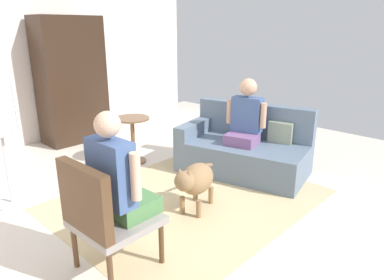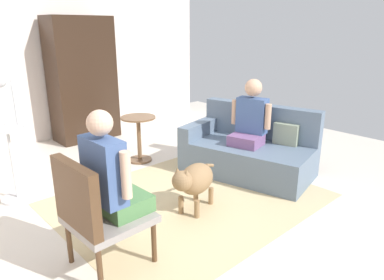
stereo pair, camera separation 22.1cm
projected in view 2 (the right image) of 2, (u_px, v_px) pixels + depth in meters
ground_plane at (185, 201)px, 4.07m from camera, size 8.08×8.08×0.00m
back_wall at (51, 63)px, 6.07m from camera, size 6.28×0.12×2.62m
area_rug at (190, 199)px, 4.11m from camera, size 2.82×2.29×0.01m
couch at (248, 151)px, 4.82m from camera, size 1.29×1.83×0.89m
armchair at (94, 210)px, 2.78m from camera, size 0.63×0.61×0.97m
person_on_couch at (250, 118)px, 4.63m from camera, size 0.49×0.54×0.85m
person_on_armchair at (110, 175)px, 2.81m from camera, size 0.45×0.57×0.88m
round_end_table at (139, 134)px, 5.18m from camera, size 0.50×0.50×0.67m
dog at (194, 180)px, 3.76m from camera, size 0.79×0.46×0.59m
bird_cage_stand at (9, 142)px, 3.91m from camera, size 0.37×0.37×1.44m
armoire_cabinet at (82, 80)px, 6.09m from camera, size 1.05×0.56×2.08m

